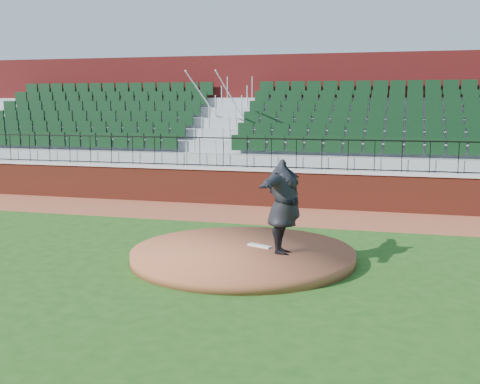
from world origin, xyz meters
name	(u,v)px	position (x,y,z in m)	size (l,w,h in m)	color
ground	(222,258)	(0.00, 0.00, 0.00)	(90.00, 90.00, 0.00)	#1E4914
warning_track	(273,215)	(0.00, 5.40, 0.01)	(34.00, 3.20, 0.01)	brown
field_wall	(283,189)	(0.00, 7.00, 0.60)	(34.00, 0.35, 1.20)	maroon
wall_cap	(284,170)	(0.00, 7.00, 1.25)	(34.00, 0.45, 0.10)	#B7B7B7
wall_railing	(284,154)	(0.00, 7.00, 1.80)	(34.00, 0.05, 1.00)	black
seating_stands	(298,135)	(0.00, 9.72, 2.30)	(34.00, 5.10, 4.60)	gray
concourse_wall	(310,121)	(0.00, 12.52, 2.75)	(34.00, 0.50, 5.50)	maroon
pitchers_mound	(243,255)	(0.51, -0.11, 0.12)	(5.00, 5.00, 0.25)	brown
pitching_rubber	(260,246)	(0.81, 0.25, 0.27)	(0.60, 0.15, 0.04)	silver
pitcher	(284,207)	(1.45, -0.21, 1.28)	(2.54, 0.69, 2.07)	black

